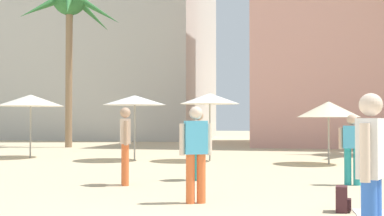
{
  "coord_description": "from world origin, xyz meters",
  "views": [
    {
      "loc": [
        1.49,
        -5.5,
        1.52
      ],
      "look_at": [
        -0.74,
        4.63,
        1.74
      ],
      "focal_mm": 47.66,
      "sensor_mm": 36.0,
      "label": 1
    }
  ],
  "objects_px": {
    "cafe_umbrella_0": "(329,109)",
    "cafe_umbrella_5": "(210,99)",
    "cafe_umbrella_1": "(31,100)",
    "person_mid_left": "(371,171)",
    "person_near_right": "(196,150)",
    "person_far_right": "(352,146)",
    "palm_tree_center": "(69,10)",
    "backpack": "(342,200)",
    "person_mid_right": "(125,142)",
    "person_mid_center": "(199,142)",
    "cafe_umbrella_3": "(135,100)"
  },
  "relations": [
    {
      "from": "cafe_umbrella_1",
      "to": "person_mid_left",
      "type": "distance_m",
      "value": 16.93
    },
    {
      "from": "cafe_umbrella_0",
      "to": "person_far_right",
      "type": "height_order",
      "value": "cafe_umbrella_0"
    },
    {
      "from": "cafe_umbrella_5",
      "to": "cafe_umbrella_3",
      "type": "bearing_deg",
      "value": -173.34
    },
    {
      "from": "person_mid_center",
      "to": "person_mid_right",
      "type": "distance_m",
      "value": 1.95
    },
    {
      "from": "palm_tree_center",
      "to": "person_near_right",
      "type": "distance_m",
      "value": 20.52
    },
    {
      "from": "backpack",
      "to": "person_mid_left",
      "type": "height_order",
      "value": "person_mid_left"
    },
    {
      "from": "cafe_umbrella_5",
      "to": "person_near_right",
      "type": "xyz_separation_m",
      "value": [
        1.42,
        -9.13,
        -1.3
      ]
    },
    {
      "from": "cafe_umbrella_1",
      "to": "backpack",
      "type": "xyz_separation_m",
      "value": [
        11.12,
        -9.52,
        -2.05
      ]
    },
    {
      "from": "cafe_umbrella_0",
      "to": "person_mid_left",
      "type": "xyz_separation_m",
      "value": [
        -0.13,
        -12.17,
        -0.86
      ]
    },
    {
      "from": "person_far_right",
      "to": "cafe_umbrella_5",
      "type": "bearing_deg",
      "value": 41.58
    },
    {
      "from": "cafe_umbrella_1",
      "to": "cafe_umbrella_5",
      "type": "relative_size",
      "value": 1.05
    },
    {
      "from": "palm_tree_center",
      "to": "cafe_umbrella_0",
      "type": "relative_size",
      "value": 4.25
    },
    {
      "from": "cafe_umbrella_5",
      "to": "person_near_right",
      "type": "height_order",
      "value": "cafe_umbrella_5"
    },
    {
      "from": "cafe_umbrella_0",
      "to": "palm_tree_center",
      "type": "bearing_deg",
      "value": 149.89
    },
    {
      "from": "person_near_right",
      "to": "person_mid_left",
      "type": "xyz_separation_m",
      "value": [
        2.59,
        -3.45,
        0.02
      ]
    },
    {
      "from": "cafe_umbrella_3",
      "to": "person_mid_right",
      "type": "bearing_deg",
      "value": -72.9
    },
    {
      "from": "cafe_umbrella_1",
      "to": "person_mid_left",
      "type": "bearing_deg",
      "value": -48.48
    },
    {
      "from": "person_near_right",
      "to": "cafe_umbrella_1",
      "type": "bearing_deg",
      "value": -160.52
    },
    {
      "from": "person_mid_right",
      "to": "person_mid_center",
      "type": "bearing_deg",
      "value": -162.56
    },
    {
      "from": "cafe_umbrella_1",
      "to": "person_near_right",
      "type": "distance_m",
      "value": 12.66
    },
    {
      "from": "palm_tree_center",
      "to": "backpack",
      "type": "distance_m",
      "value": 22.4
    },
    {
      "from": "cafe_umbrella_3",
      "to": "person_far_right",
      "type": "xyz_separation_m",
      "value": [
        7.16,
        -5.57,
        -1.32
      ]
    },
    {
      "from": "palm_tree_center",
      "to": "cafe_umbrella_3",
      "type": "height_order",
      "value": "palm_tree_center"
    },
    {
      "from": "cafe_umbrella_0",
      "to": "person_mid_left",
      "type": "distance_m",
      "value": 12.2
    },
    {
      "from": "person_mid_right",
      "to": "person_far_right",
      "type": "height_order",
      "value": "person_mid_right"
    },
    {
      "from": "cafe_umbrella_0",
      "to": "cafe_umbrella_1",
      "type": "height_order",
      "value": "cafe_umbrella_1"
    },
    {
      "from": "cafe_umbrella_5",
      "to": "person_mid_right",
      "type": "xyz_separation_m",
      "value": [
        -0.68,
        -7.03,
        -1.27
      ]
    },
    {
      "from": "cafe_umbrella_1",
      "to": "person_far_right",
      "type": "distance_m",
      "value": 13.1
    },
    {
      "from": "cafe_umbrella_5",
      "to": "person_mid_left",
      "type": "height_order",
      "value": "cafe_umbrella_5"
    },
    {
      "from": "cafe_umbrella_0",
      "to": "cafe_umbrella_5",
      "type": "relative_size",
      "value": 0.86
    },
    {
      "from": "cafe_umbrella_1",
      "to": "cafe_umbrella_5",
      "type": "distance_m",
      "value": 7.18
    },
    {
      "from": "person_near_right",
      "to": "person_far_right",
      "type": "relative_size",
      "value": 1.07
    },
    {
      "from": "cafe_umbrella_0",
      "to": "cafe_umbrella_3",
      "type": "height_order",
      "value": "cafe_umbrella_3"
    },
    {
      "from": "person_far_right",
      "to": "backpack",
      "type": "bearing_deg",
      "value": 177.15
    },
    {
      "from": "person_mid_left",
      "to": "person_near_right",
      "type": "bearing_deg",
      "value": -32.83
    },
    {
      "from": "cafe_umbrella_1",
      "to": "backpack",
      "type": "relative_size",
      "value": 6.13
    },
    {
      "from": "backpack",
      "to": "person_mid_right",
      "type": "bearing_deg",
      "value": 157.66
    },
    {
      "from": "cafe_umbrella_3",
      "to": "person_near_right",
      "type": "height_order",
      "value": "cafe_umbrella_3"
    },
    {
      "from": "cafe_umbrella_5",
      "to": "palm_tree_center",
      "type": "bearing_deg",
      "value": 141.35
    },
    {
      "from": "cafe_umbrella_5",
      "to": "backpack",
      "type": "xyz_separation_m",
      "value": [
        3.94,
        -9.46,
        -2.05
      ]
    },
    {
      "from": "cafe_umbrella_0",
      "to": "person_near_right",
      "type": "height_order",
      "value": "cafe_umbrella_0"
    },
    {
      "from": "backpack",
      "to": "person_far_right",
      "type": "xyz_separation_m",
      "value": [
        0.47,
        3.57,
        0.69
      ]
    },
    {
      "from": "cafe_umbrella_0",
      "to": "person_mid_left",
      "type": "bearing_deg",
      "value": -90.62
    },
    {
      "from": "person_far_right",
      "to": "cafe_umbrella_3",
      "type": "bearing_deg",
      "value": 56.87
    },
    {
      "from": "cafe_umbrella_1",
      "to": "person_mid_left",
      "type": "height_order",
      "value": "cafe_umbrella_1"
    },
    {
      "from": "backpack",
      "to": "person_mid_left",
      "type": "distance_m",
      "value": 3.22
    },
    {
      "from": "cafe_umbrella_0",
      "to": "person_mid_right",
      "type": "xyz_separation_m",
      "value": [
        -4.83,
        -6.63,
        -0.86
      ]
    },
    {
      "from": "backpack",
      "to": "person_far_right",
      "type": "height_order",
      "value": "person_far_right"
    },
    {
      "from": "cafe_umbrella_3",
      "to": "person_near_right",
      "type": "xyz_separation_m",
      "value": [
        4.17,
        -8.81,
        -1.25
      ]
    },
    {
      "from": "person_mid_left",
      "to": "cafe_umbrella_1",
      "type": "bearing_deg",
      "value": -28.21
    }
  ]
}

